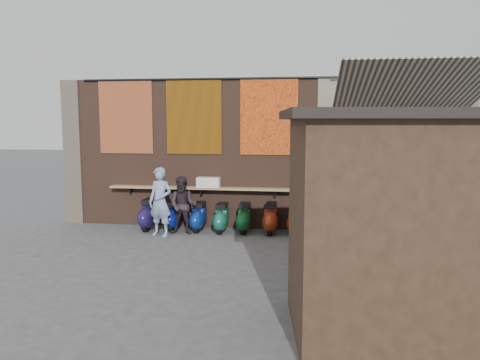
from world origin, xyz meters
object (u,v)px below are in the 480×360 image
(diner_right, at_px, (183,206))
(shopper_grey, at_px, (395,227))
(shelf_box, at_px, (208,182))
(shopper_navy, at_px, (425,213))
(scooter_stool_7, at_px, (321,220))
(scooter_stool_9, at_px, (370,222))
(scooter_stool_1, at_px, (174,216))
(scooter_stool_5, at_px, (271,218))
(diner_left, at_px, (160,202))
(scooter_stool_0, at_px, (149,214))
(market_stall, at_px, (396,229))
(scooter_stool_8, at_px, (345,222))
(scooter_stool_2, at_px, (199,217))
(scooter_stool_3, at_px, (222,218))
(shopper_tan, at_px, (387,214))
(scooter_stool_4, at_px, (244,218))
(scooter_stool_6, at_px, (293,221))

(diner_right, xyz_separation_m, shopper_grey, (4.85, -1.98, 0.05))
(shelf_box, xyz_separation_m, shopper_navy, (5.19, -1.41, -0.40))
(scooter_stool_7, bearing_deg, scooter_stool_9, 0.27)
(scooter_stool_1, distance_m, scooter_stool_5, 2.56)
(scooter_stool_5, bearing_deg, diner_left, -166.98)
(scooter_stool_0, relative_size, scooter_stool_7, 1.08)
(scooter_stool_9, bearing_deg, market_stall, -94.39)
(scooter_stool_8, relative_size, shopper_grey, 0.48)
(shopper_grey, bearing_deg, shelf_box, 7.68)
(scooter_stool_8, bearing_deg, market_stall, -87.85)
(shopper_grey, xyz_separation_m, market_stall, (-0.57, -3.14, 0.66))
(shopper_navy, bearing_deg, shopper_grey, 35.68)
(scooter_stool_2, relative_size, scooter_stool_9, 1.02)
(diner_left, bearing_deg, scooter_stool_3, 38.12)
(scooter_stool_1, bearing_deg, scooter_stool_5, -0.32)
(scooter_stool_8, height_order, shopper_tan, shopper_tan)
(scooter_stool_1, height_order, shopper_navy, shopper_navy)
(scooter_stool_8, bearing_deg, shopper_tan, -61.06)
(scooter_stool_1, relative_size, scooter_stool_9, 1.01)
(scooter_stool_2, height_order, scooter_stool_9, scooter_stool_2)
(scooter_stool_3, height_order, scooter_stool_8, scooter_stool_3)
(scooter_stool_2, xyz_separation_m, shopper_tan, (4.55, -1.41, 0.49))
(shopper_grey, distance_m, shopper_tan, 0.97)
(scooter_stool_4, relative_size, shopper_navy, 0.46)
(shelf_box, relative_size, scooter_stool_2, 0.76)
(scooter_stool_5, bearing_deg, market_stall, -69.39)
(scooter_stool_2, relative_size, shopper_grey, 0.50)
(scooter_stool_6, distance_m, market_stall, 5.81)
(diner_right, bearing_deg, scooter_stool_5, 9.44)
(scooter_stool_6, height_order, shopper_tan, shopper_tan)
(scooter_stool_3, height_order, shopper_grey, shopper_grey)
(scooter_stool_1, relative_size, scooter_stool_4, 0.99)
(shelf_box, distance_m, diner_right, 0.99)
(market_stall, bearing_deg, scooter_stool_6, 98.35)
(scooter_stool_6, relative_size, market_stall, 0.25)
(scooter_stool_8, bearing_deg, scooter_stool_0, -179.44)
(scooter_stool_1, xyz_separation_m, scooter_stool_6, (3.15, -0.03, -0.03))
(scooter_stool_1, height_order, scooter_stool_4, scooter_stool_4)
(diner_left, bearing_deg, market_stall, -28.96)
(scooter_stool_9, bearing_deg, scooter_stool_1, 179.40)
(scooter_stool_8, xyz_separation_m, diner_right, (-4.08, -0.41, 0.38))
(diner_left, bearing_deg, shelf_box, 57.14)
(shopper_tan, bearing_deg, diner_right, 116.58)
(scooter_stool_4, relative_size, market_stall, 0.27)
(scooter_stool_7, height_order, market_stall, market_stall)
(scooter_stool_9, height_order, shopper_grey, shopper_grey)
(scooter_stool_4, bearing_deg, scooter_stool_2, -179.47)
(shelf_box, height_order, scooter_stool_5, shelf_box)
(scooter_stool_5, height_order, market_stall, market_stall)
(shelf_box, xyz_separation_m, shopper_grey, (4.33, -2.65, -0.47))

